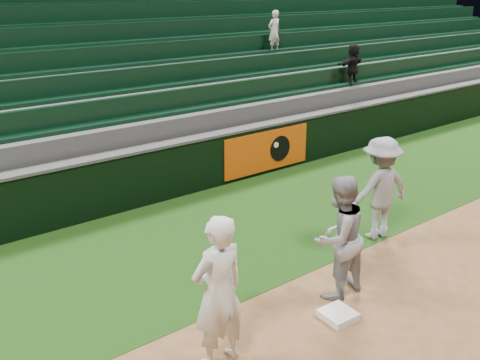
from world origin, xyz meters
name	(u,v)px	position (x,y,z in m)	size (l,w,h in m)	color
ground	(333,306)	(0.00, 0.00, 0.00)	(70.00, 70.00, 0.00)	brown
foul_grass	(215,235)	(0.00, 3.00, 0.00)	(36.00, 4.20, 0.01)	black
first_base	(338,315)	(-0.16, -0.24, 0.05)	(0.45, 0.45, 0.10)	white
first_baseman	(218,293)	(-2.05, 0.03, 1.00)	(0.73, 0.48, 2.01)	white
baserunner	(338,237)	(0.28, 0.23, 0.95)	(0.93, 0.72, 1.91)	#989AA2
base_coach	(380,188)	(2.33, 1.10, 0.97)	(1.24, 0.71, 1.92)	#90929C
field_wall	(157,172)	(0.03, 5.20, 0.63)	(36.00, 0.45, 1.25)	black
stadium_seating	(82,96)	(0.00, 8.97, 1.70)	(36.00, 5.95, 4.85)	#3A3A3D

